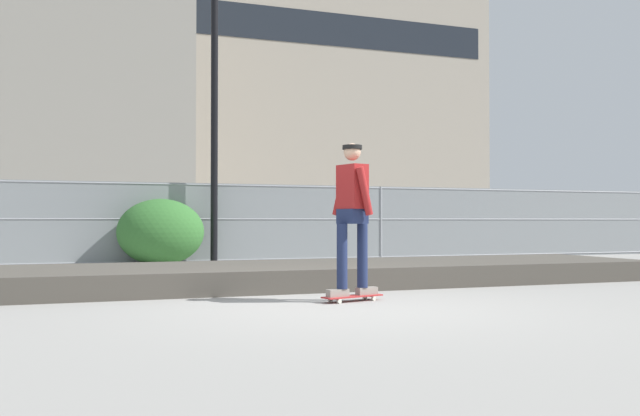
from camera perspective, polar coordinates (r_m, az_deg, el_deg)
ground_plane at (r=7.89m, az=1.94°, el=-8.20°), size 120.00×120.00×0.00m
gravel_berm at (r=10.40m, az=-3.55°, el=-5.59°), size 12.31×2.56×0.32m
skateboard at (r=8.37m, az=2.72°, el=-7.39°), size 0.82×0.39×0.07m
skater at (r=8.33m, az=2.71°, el=-0.01°), size 0.72×0.62×1.85m
chain_fence at (r=16.04m, az=-9.37°, el=-1.22°), size 26.57×0.06×1.85m
street_lamp at (r=16.08m, az=-8.79°, el=11.48°), size 0.44×0.44×7.24m
office_block at (r=57.74m, az=-0.35°, el=10.38°), size 26.43×10.93×24.87m
shrub_left at (r=15.41m, az=-13.13°, el=-1.96°), size 1.89×1.55×1.46m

